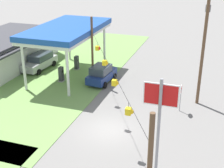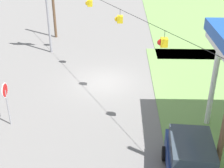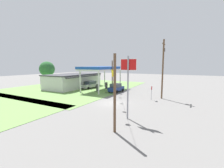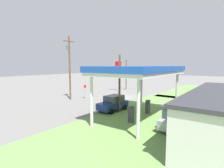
{
  "view_description": "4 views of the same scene",
  "coord_description": "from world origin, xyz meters",
  "px_view_note": "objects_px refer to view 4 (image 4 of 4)",
  "views": [
    {
      "loc": [
        -20.13,
        -6.98,
        13.01
      ],
      "look_at": [
        2.47,
        0.61,
        2.88
      ],
      "focal_mm": 50.0,
      "sensor_mm": 36.0,
      "label": 1
    },
    {
      "loc": [
        18.77,
        1.01,
        9.85
      ],
      "look_at": [
        3.62,
        0.6,
        1.79
      ],
      "focal_mm": 50.0,
      "sensor_mm": 36.0,
      "label": 2
    },
    {
      "loc": [
        -20.51,
        -10.93,
        6.03
      ],
      "look_at": [
        4.07,
        2.37,
        2.47
      ],
      "focal_mm": 24.0,
      "sensor_mm": 36.0,
      "label": 3
    },
    {
      "loc": [
        26.64,
        16.56,
        5.74
      ],
      "look_at": [
        5.07,
        1.01,
        2.9
      ],
      "focal_mm": 28.0,
      "sensor_mm": 36.0,
      "label": 4
    }
  ],
  "objects_px": {
    "gas_station_canopy": "(141,71)",
    "stop_sign_roadside": "(85,88)",
    "car_at_pumps_front": "(113,103)",
    "car_at_pumps_rear": "(178,118)",
    "stop_sign_overhead": "(118,69)",
    "fuel_pump_near": "(148,107)",
    "utility_pole_main": "(69,65)",
    "fuel_pump_far": "(131,115)"
  },
  "relations": [
    {
      "from": "gas_station_canopy",
      "to": "stop_sign_overhead",
      "type": "xyz_separation_m",
      "value": [
        -15.04,
        -12.88,
        -0.2
      ]
    },
    {
      "from": "car_at_pumps_front",
      "to": "car_at_pumps_rear",
      "type": "xyz_separation_m",
      "value": [
        1.64,
        8.44,
        -0.02
      ]
    },
    {
      "from": "fuel_pump_near",
      "to": "fuel_pump_far",
      "type": "relative_size",
      "value": 1.0
    },
    {
      "from": "utility_pole_main",
      "to": "car_at_pumps_front",
      "type": "bearing_deg",
      "value": 80.22
    },
    {
      "from": "gas_station_canopy",
      "to": "fuel_pump_far",
      "type": "relative_size",
      "value": 6.97
    },
    {
      "from": "fuel_pump_far",
      "to": "stop_sign_roadside",
      "type": "height_order",
      "value": "stop_sign_roadside"
    },
    {
      "from": "stop_sign_overhead",
      "to": "car_at_pumps_front",
      "type": "bearing_deg",
      "value": 31.43
    },
    {
      "from": "stop_sign_roadside",
      "to": "stop_sign_overhead",
      "type": "height_order",
      "value": "stop_sign_overhead"
    },
    {
      "from": "fuel_pump_far",
      "to": "car_at_pumps_front",
      "type": "height_order",
      "value": "car_at_pumps_front"
    },
    {
      "from": "stop_sign_overhead",
      "to": "gas_station_canopy",
      "type": "bearing_deg",
      "value": 40.58
    },
    {
      "from": "car_at_pumps_front",
      "to": "utility_pole_main",
      "type": "distance_m",
      "value": 11.38
    },
    {
      "from": "fuel_pump_near",
      "to": "stop_sign_overhead",
      "type": "height_order",
      "value": "stop_sign_overhead"
    },
    {
      "from": "gas_station_canopy",
      "to": "stop_sign_roadside",
      "type": "relative_size",
      "value": 4.66
    },
    {
      "from": "car_at_pumps_front",
      "to": "utility_pole_main",
      "type": "xyz_separation_m",
      "value": [
        -1.75,
        -10.15,
        4.84
      ]
    },
    {
      "from": "gas_station_canopy",
      "to": "car_at_pumps_rear",
      "type": "bearing_deg",
      "value": 79.65
    },
    {
      "from": "car_at_pumps_rear",
      "to": "stop_sign_roadside",
      "type": "xyz_separation_m",
      "value": [
        -5.54,
        -17.24,
        0.84
      ]
    },
    {
      "from": "gas_station_canopy",
      "to": "car_at_pumps_rear",
      "type": "height_order",
      "value": "gas_station_canopy"
    },
    {
      "from": "stop_sign_roadside",
      "to": "gas_station_canopy",
      "type": "bearing_deg",
      "value": -110.1
    },
    {
      "from": "car_at_pumps_rear",
      "to": "utility_pole_main",
      "type": "xyz_separation_m",
      "value": [
        -3.39,
        -18.59,
        4.86
      ]
    },
    {
      "from": "fuel_pump_near",
      "to": "car_at_pumps_front",
      "type": "xyz_separation_m",
      "value": [
        1.13,
        -4.22,
        0.19
      ]
    },
    {
      "from": "stop_sign_roadside",
      "to": "utility_pole_main",
      "type": "distance_m",
      "value": 4.75
    },
    {
      "from": "fuel_pump_near",
      "to": "car_at_pumps_front",
      "type": "height_order",
      "value": "car_at_pumps_front"
    },
    {
      "from": "stop_sign_roadside",
      "to": "utility_pole_main",
      "type": "bearing_deg",
      "value": 147.82
    },
    {
      "from": "car_at_pumps_front",
      "to": "stop_sign_roadside",
      "type": "xyz_separation_m",
      "value": [
        -3.9,
        -8.8,
        0.83
      ]
    },
    {
      "from": "fuel_pump_far",
      "to": "stop_sign_overhead",
      "type": "height_order",
      "value": "stop_sign_overhead"
    },
    {
      "from": "fuel_pump_far",
      "to": "car_at_pumps_rear",
      "type": "distance_m",
      "value": 4.4
    },
    {
      "from": "fuel_pump_near",
      "to": "utility_pole_main",
      "type": "relative_size",
      "value": 0.16
    },
    {
      "from": "stop_sign_roadside",
      "to": "stop_sign_overhead",
      "type": "relative_size",
      "value": 0.36
    },
    {
      "from": "car_at_pumps_front",
      "to": "car_at_pumps_rear",
      "type": "bearing_deg",
      "value": 83.48
    },
    {
      "from": "gas_station_canopy",
      "to": "fuel_pump_far",
      "type": "xyz_separation_m",
      "value": [
        2.0,
        -0.0,
        -4.35
      ]
    },
    {
      "from": "stop_sign_roadside",
      "to": "stop_sign_overhead",
      "type": "bearing_deg",
      "value": -0.8
    },
    {
      "from": "gas_station_canopy",
      "to": "utility_pole_main",
      "type": "relative_size",
      "value": 1.11
    },
    {
      "from": "car_at_pumps_front",
      "to": "stop_sign_roadside",
      "type": "height_order",
      "value": "stop_sign_roadside"
    },
    {
      "from": "utility_pole_main",
      "to": "car_at_pumps_rear",
      "type": "bearing_deg",
      "value": 79.67
    },
    {
      "from": "fuel_pump_near",
      "to": "utility_pole_main",
      "type": "distance_m",
      "value": 15.24
    },
    {
      "from": "gas_station_canopy",
      "to": "stop_sign_roadside",
      "type": "distance_m",
      "value": 14.26
    },
    {
      "from": "fuel_pump_far",
      "to": "fuel_pump_near",
      "type": "bearing_deg",
      "value": 180.0
    },
    {
      "from": "fuel_pump_far",
      "to": "stop_sign_roadside",
      "type": "relative_size",
      "value": 0.67
    },
    {
      "from": "car_at_pumps_front",
      "to": "gas_station_canopy",
      "type": "bearing_deg",
      "value": 82.85
    },
    {
      "from": "fuel_pump_far",
      "to": "car_at_pumps_front",
      "type": "xyz_separation_m",
      "value": [
        -2.86,
        -4.22,
        0.19
      ]
    },
    {
      "from": "car_at_pumps_rear",
      "to": "stop_sign_overhead",
      "type": "relative_size",
      "value": 0.75
    },
    {
      "from": "car_at_pumps_rear",
      "to": "stop_sign_roadside",
      "type": "height_order",
      "value": "stop_sign_roadside"
    }
  ]
}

